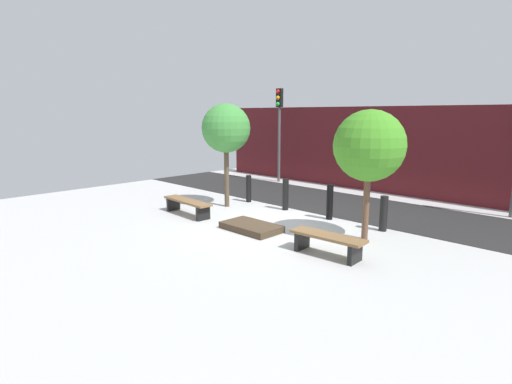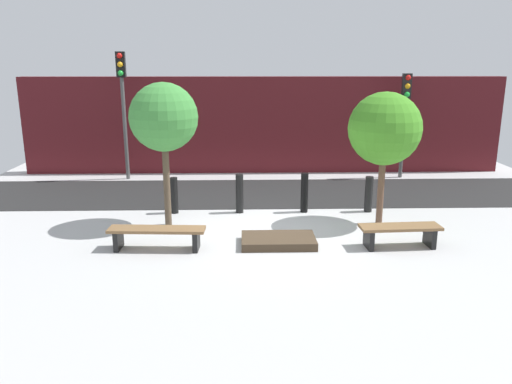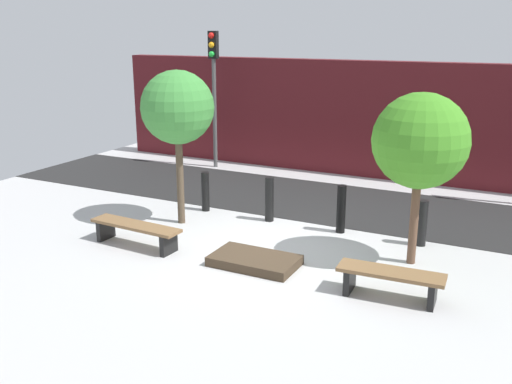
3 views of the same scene
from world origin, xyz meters
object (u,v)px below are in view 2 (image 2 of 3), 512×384
at_px(tree_behind_left_bench, 164,118).
at_px(traffic_light_mid_west, 405,106).
at_px(bollard_left, 240,194).
at_px(bollard_center, 304,193).
at_px(tree_behind_right_bench, 385,129).
at_px(bench_left, 157,234).
at_px(bollard_far_left, 174,195).
at_px(bench_right, 400,232).
at_px(planter_bed, 278,241).
at_px(bollard_right, 369,194).
at_px(traffic_light_west, 123,93).

bearing_deg(tree_behind_left_bench, traffic_light_mid_west, 34.79).
height_order(bollard_left, bollard_center, bollard_center).
bearing_deg(tree_behind_right_bench, tree_behind_left_bench, -180.00).
relative_size(bench_left, bollard_far_left, 2.15).
xyz_separation_m(bench_right, traffic_light_mid_west, (2.01, 6.41, 2.01)).
distance_m(bench_right, planter_bed, 2.50).
distance_m(bench_left, planter_bed, 2.50).
bearing_deg(tree_behind_left_bench, bollard_left, 30.25).
distance_m(bench_left, bollard_left, 3.04).
relative_size(bollard_far_left, bollard_left, 0.93).
xyz_separation_m(tree_behind_right_bench, bollard_right, (-0.02, 0.97, -1.78)).
bearing_deg(traffic_light_mid_west, tree_behind_right_bench, -112.53).
height_order(planter_bed, tree_behind_left_bench, tree_behind_left_bench).
bearing_deg(bollard_left, traffic_light_west, 133.44).
height_order(bench_left, traffic_light_west, traffic_light_west).
relative_size(bollard_right, traffic_light_west, 0.23).
bearing_deg(planter_bed, bollard_right, 43.55).
xyz_separation_m(bollard_right, traffic_light_mid_west, (2.03, 3.87, 1.88)).
distance_m(planter_bed, bollard_left, 2.51).
relative_size(bench_left, bollard_left, 1.99).
bearing_deg(tree_behind_right_bench, bench_right, -90.00).
bearing_deg(bollard_right, planter_bed, -136.45).
distance_m(bench_left, bollard_right, 5.55).
bearing_deg(bollard_right, traffic_light_west, 150.85).
relative_size(tree_behind_left_bench, tree_behind_right_bench, 1.07).
bearing_deg(planter_bed, bollard_far_left, 136.45).
height_order(bollard_far_left, bollard_left, bollard_left).
bearing_deg(planter_bed, traffic_light_west, 125.86).
distance_m(tree_behind_left_bench, bollard_center, 3.97).
height_order(tree_behind_left_bench, traffic_light_west, traffic_light_west).
xyz_separation_m(bench_left, traffic_light_west, (-2.01, 6.41, 2.43)).
height_order(tree_behind_right_bench, traffic_light_west, traffic_light_west).
xyz_separation_m(planter_bed, bollard_center, (0.82, 2.34, 0.42)).
height_order(bench_left, tree_behind_left_bench, tree_behind_left_bench).
bearing_deg(bench_left, traffic_light_west, 110.50).
xyz_separation_m(bollard_left, bollard_center, (1.64, 0.00, 0.01)).
distance_m(bollard_left, bollard_right, 3.28).
height_order(bench_left, bollard_left, bollard_left).
distance_m(bench_left, bollard_center, 4.17).
height_order(planter_bed, bollard_left, bollard_left).
bearing_deg(bollard_center, traffic_light_mid_west, 46.55).
xyz_separation_m(bollard_far_left, traffic_light_mid_west, (6.95, 3.87, 1.87)).
height_order(tree_behind_left_bench, bollard_right, tree_behind_left_bench).
bearing_deg(tree_behind_left_bench, bench_right, -17.54).
xyz_separation_m(bench_left, tree_behind_left_bench, (0.00, 1.57, 2.17)).
bearing_deg(bollard_far_left, bench_left, -90.51).
height_order(tree_behind_left_bench, bollard_left, tree_behind_left_bench).
bearing_deg(bench_left, traffic_light_mid_west, 45.71).
xyz_separation_m(tree_behind_right_bench, bollard_center, (-1.66, 0.97, -1.73)).
xyz_separation_m(bench_right, bollard_center, (-1.66, 2.54, 0.18)).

